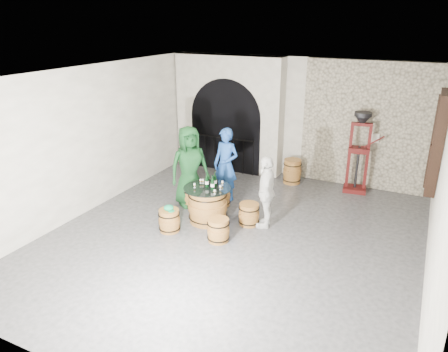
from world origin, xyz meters
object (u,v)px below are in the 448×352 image
at_px(wine_bottle_right, 215,180).
at_px(person_blue, 226,165).
at_px(barrel_stool_near_right, 218,230).
at_px(wine_bottle_left, 207,181).
at_px(barrel_stool_far, 221,195).
at_px(corking_press, 359,146).
at_px(person_green, 189,166).
at_px(side_barrel, 292,171).
at_px(barrel_stool_left, 192,196).
at_px(wine_bottle_center, 213,184).
at_px(person_white, 266,192).
at_px(barrel_stool_right, 249,214).
at_px(barrel_table, 208,205).
at_px(barrel_stool_near_left, 169,220).

bearing_deg(wine_bottle_right, person_blue, 104.14).
bearing_deg(barrel_stool_near_right, wine_bottle_left, 131.80).
relative_size(barrel_stool_far, corking_press, 0.23).
bearing_deg(person_blue, person_green, -126.55).
relative_size(barrel_stool_near_right, corking_press, 0.23).
bearing_deg(barrel_stool_far, side_barrel, 63.22).
xyz_separation_m(barrel_stool_left, person_blue, (0.53, 0.71, 0.64)).
relative_size(barrel_stool_left, person_green, 0.25).
xyz_separation_m(person_blue, corking_press, (2.72, 1.87, 0.30)).
xyz_separation_m(barrel_stool_far, wine_bottle_right, (0.23, -0.74, 0.68)).
bearing_deg(wine_bottle_center, person_white, 21.18).
height_order(barrel_stool_left, wine_bottle_left, wine_bottle_left).
height_order(wine_bottle_center, wine_bottle_right, same).
xyz_separation_m(barrel_stool_far, person_blue, (-0.05, 0.37, 0.64)).
relative_size(person_green, person_blue, 1.07).
bearing_deg(barrel_stool_right, barrel_stool_left, 169.43).
height_order(person_green, wine_bottle_center, person_green).
distance_m(barrel_table, person_blue, 1.35).
relative_size(barrel_stool_near_right, person_green, 0.25).
distance_m(barrel_stool_near_right, wine_bottle_right, 1.17).
bearing_deg(wine_bottle_right, wine_bottle_center, -77.02).
distance_m(barrel_table, barrel_stool_near_left, 0.91).
relative_size(barrel_stool_left, barrel_stool_near_left, 1.00).
height_order(person_blue, wine_bottle_center, person_blue).
bearing_deg(corking_press, barrel_stool_near_left, -135.72).
bearing_deg(barrel_table, wine_bottle_left, 134.33).
distance_m(barrel_stool_left, person_green, 0.71).
bearing_deg(barrel_stool_right, person_green, 167.77).
xyz_separation_m(barrel_table, person_blue, (-0.17, 1.25, 0.49)).
height_order(wine_bottle_left, corking_press, corking_press).
relative_size(person_green, wine_bottle_right, 5.78).
height_order(person_white, wine_bottle_right, person_white).
height_order(barrel_table, person_green, person_green).
height_order(barrel_stool_right, person_green, person_green).
distance_m(wine_bottle_center, corking_press, 3.99).
relative_size(barrel_stool_left, barrel_stool_near_right, 1.00).
bearing_deg(barrel_stool_near_right, side_barrel, 84.66).
relative_size(barrel_stool_right, barrel_stool_near_right, 1.00).
bearing_deg(corking_press, side_barrel, 177.64).
distance_m(barrel_stool_right, corking_press, 3.46).
bearing_deg(wine_bottle_right, barrel_stool_near_right, -58.95).
bearing_deg(barrel_table, person_blue, 97.91).
distance_m(barrel_stool_right, wine_bottle_left, 1.14).
xyz_separation_m(person_blue, wine_bottle_center, (0.32, -1.30, 0.04)).
relative_size(barrel_stool_far, barrel_stool_right, 1.00).
relative_size(barrel_stool_far, side_barrel, 0.73).
relative_size(barrel_stool_near_right, wine_bottle_right, 1.46).
height_order(barrel_stool_right, barrel_stool_near_left, same).
relative_size(barrel_table, wine_bottle_left, 3.12).
height_order(person_blue, corking_press, corking_press).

